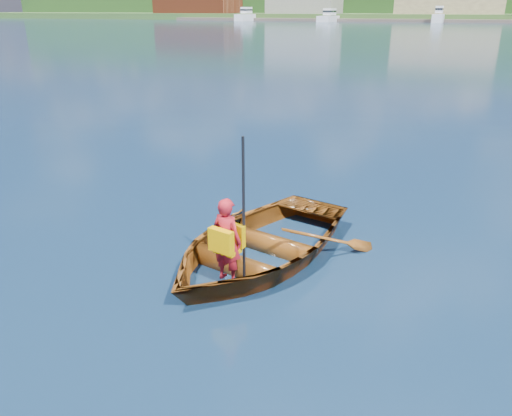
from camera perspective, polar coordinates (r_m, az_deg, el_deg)
ground at (r=7.03m, az=-11.69°, el=-7.20°), size 600.00×600.00×0.00m
rowboat at (r=7.18m, az=0.27°, el=-4.04°), size 3.30×4.08×0.75m
child_paddler at (r=6.26m, az=-3.29°, el=-3.64°), size 0.46×0.40×1.88m
dock at (r=153.48m, az=19.49°, el=19.52°), size 160.02×4.69×0.80m
marina_yachts at (r=148.41m, az=26.33°, el=18.95°), size 138.62×13.89×4.43m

